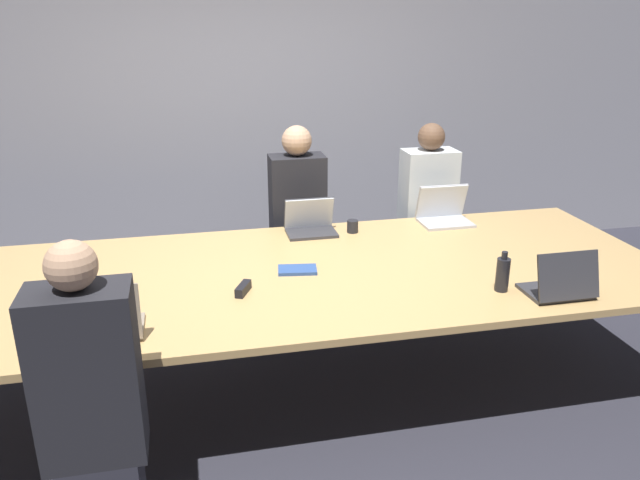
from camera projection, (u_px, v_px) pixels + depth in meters
ground_plane at (296, 382)px, 3.87m from camera, size 24.00×24.00×0.00m
curtain_wall at (249, 105)px, 5.39m from camera, size 12.00×0.06×2.80m
conference_table at (294, 279)px, 3.63m from camera, size 4.42×1.64×0.74m
laptop_near_left at (106, 322)px, 2.86m from camera, size 0.33×0.27×0.28m
person_near_left at (92, 409)px, 2.49m from camera, size 0.40×0.24×1.38m
laptop_far_center at (310, 223)px, 4.24m from camera, size 0.34×0.24×0.24m
person_far_center at (298, 222)px, 4.65m from camera, size 0.40×0.24×1.41m
cup_far_center at (353, 226)px, 4.25m from camera, size 0.08×0.08×0.09m
laptop_far_right at (444, 212)px, 4.45m from camera, size 0.36×0.27×0.27m
person_far_right at (427, 216)px, 4.82m from camera, size 0.40×0.24×1.39m
laptop_near_right at (561, 284)px, 3.28m from camera, size 0.34×0.26×0.26m
bottle_near_right at (503, 274)px, 3.34m from camera, size 0.07×0.07×0.22m
stapler at (243, 289)px, 3.34m from camera, size 0.10×0.15×0.05m
notebook at (297, 270)px, 3.62m from camera, size 0.24×0.17×0.02m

